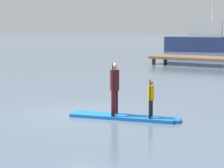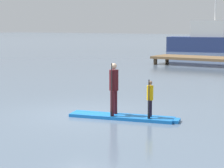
{
  "view_description": "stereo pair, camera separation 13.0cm",
  "coord_description": "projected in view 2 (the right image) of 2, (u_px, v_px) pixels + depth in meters",
  "views": [
    {
      "loc": [
        7.51,
        -10.65,
        2.87
      ],
      "look_at": [
        -0.48,
        2.66,
        0.64
      ],
      "focal_mm": 65.42,
      "sensor_mm": 36.0,
      "label": 1
    },
    {
      "loc": [
        7.62,
        -10.59,
        2.87
      ],
      "look_at": [
        -0.48,
        2.66,
        0.64
      ],
      "focal_mm": 65.42,
      "sensor_mm": 36.0,
      "label": 2
    }
  ],
  "objects": [
    {
      "name": "paddler_child_solo",
      "position": [
        150.0,
        97.0,
        12.31
      ],
      "size": [
        0.24,
        0.39,
        1.18
      ],
      "color": "black",
      "rests_on": "paddleboard_near"
    },
    {
      "name": "paddler_adult",
      "position": [
        114.0,
        85.0,
        12.62
      ],
      "size": [
        0.35,
        0.5,
        1.64
      ],
      "color": "#4C1419",
      "rests_on": "paddleboard_near"
    },
    {
      "name": "ground_plane",
      "position": [
        82.0,
        114.0,
        13.28
      ],
      "size": [
        240.0,
        240.0,
        0.0
      ],
      "primitive_type": "plane",
      "color": "slate"
    },
    {
      "name": "paddleboard_near",
      "position": [
        124.0,
        117.0,
        12.67
      ],
      "size": [
        3.48,
        1.4,
        0.1
      ],
      "color": "blue",
      "rests_on": "ground"
    },
    {
      "name": "fishing_boat_green_midground",
      "position": [
        210.0,
        41.0,
        44.63
      ],
      "size": [
        9.76,
        4.38,
        7.34
      ],
      "color": "navy",
      "rests_on": "ground"
    }
  ]
}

